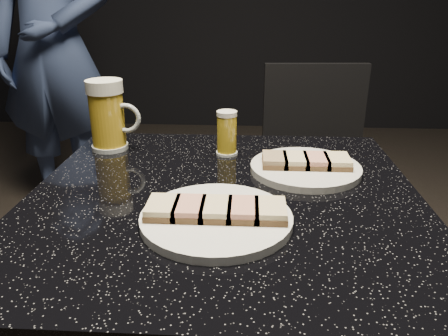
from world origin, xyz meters
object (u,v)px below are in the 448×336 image
(table, at_px, (224,304))
(beer_mug, at_px, (108,115))
(plate_small, at_px, (305,168))
(plate_large, at_px, (216,219))
(beer_tumbler, at_px, (227,133))
(patron, at_px, (54,51))
(chair, at_px, (316,170))

(table, xyz_separation_m, beer_mug, (-0.27, 0.23, 0.32))
(plate_small, xyz_separation_m, beer_mug, (-0.43, 0.11, 0.07))
(plate_large, height_order, beer_mug, beer_mug)
(plate_small, bearing_deg, beer_tumbler, 150.23)
(patron, distance_m, table, 1.63)
(patron, relative_size, table, 2.23)
(beer_tumbler, bearing_deg, table, -88.37)
(table, bearing_deg, beer_mug, 140.02)
(chair, bearing_deg, table, -110.68)
(table, bearing_deg, plate_large, -93.27)
(plate_small, distance_m, patron, 1.60)
(patron, distance_m, beer_mug, 1.25)
(beer_mug, xyz_separation_m, chair, (0.56, 0.53, -0.33))
(chair, bearing_deg, plate_large, -108.70)
(plate_large, xyz_separation_m, patron, (-0.86, 1.44, 0.08))
(beer_mug, height_order, chair, beer_mug)
(plate_small, bearing_deg, table, -143.80)
(table, bearing_deg, beer_tumbler, 91.63)
(plate_large, bearing_deg, chair, 71.30)
(plate_small, bearing_deg, beer_mug, 165.09)
(patron, distance_m, beer_tumbler, 1.42)
(table, relative_size, chair, 0.88)
(plate_large, height_order, table, plate_large)
(beer_mug, height_order, beer_tumbler, beer_mug)
(plate_large, relative_size, chair, 0.28)
(beer_mug, bearing_deg, chair, 43.30)
(patron, height_order, table, patron)
(beer_tumbler, bearing_deg, patron, 127.50)
(plate_large, distance_m, plate_small, 0.27)
(patron, height_order, chair, patron)
(table, bearing_deg, plate_small, 36.20)
(chair, bearing_deg, patron, 153.52)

